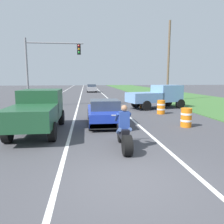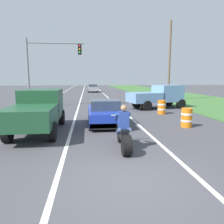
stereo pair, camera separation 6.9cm
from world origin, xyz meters
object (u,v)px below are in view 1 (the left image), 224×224
Objects in this scene: pickup_truck_left_lane_dark_green at (38,109)px; construction_barrel_nearest at (186,117)px; traffic_light_mast_near at (45,61)px; pickup_truck_right_shoulder_light_blue at (158,95)px; construction_barrel_far at (143,102)px; construction_barrel_mid at (161,107)px; sports_car_blue at (104,113)px; motorcycle_with_rider at (124,134)px; distant_car_far_ahead at (92,88)px.

pickup_truck_left_lane_dark_green reaches higher than construction_barrel_nearest.
traffic_light_mast_near is (-1.24, 9.54, 2.92)m from pickup_truck_left_lane_dark_green.
construction_barrel_far is at bearing 163.40° from pickup_truck_right_shoulder_light_blue.
construction_barrel_mid is at bearing -29.66° from traffic_light_mast_near.
sports_car_blue is 0.84× the size of pickup_truck_right_shoulder_light_blue.
pickup_truck_right_shoulder_light_blue is 1.36m from construction_barrel_far.
motorcycle_with_rider is 0.55× the size of distant_car_far_ahead.
motorcycle_with_rider reaches higher than construction_barrel_nearest.
traffic_light_mast_near is at bearing 168.53° from construction_barrel_far.
pickup_truck_right_shoulder_light_blue reaches higher than construction_barrel_far.
traffic_light_mast_near is 22.12m from distant_car_far_ahead.
sports_car_blue is 9.76m from traffic_light_mast_near.
sports_car_blue is at bearing -60.42° from traffic_light_mast_near.
pickup_truck_left_lane_dark_green is at bearing -132.63° from construction_barrel_far.
construction_barrel_nearest is 30.96m from distant_car_far_ahead.
distant_car_far_ahead is (-4.98, 23.44, -0.33)m from pickup_truck_right_shoulder_light_blue.
traffic_light_mast_near is at bearing -102.24° from distant_car_far_ahead.
pickup_truck_left_lane_dark_green reaches higher than construction_barrel_far.
distant_car_far_ahead reaches higher than construction_barrel_mid.
pickup_truck_right_shoulder_light_blue is (5.10, 5.89, 0.48)m from sports_car_blue.
construction_barrel_mid is at bearing -80.89° from distant_car_far_ahead.
construction_barrel_nearest is (8.73, -9.31, -3.52)m from traffic_light_mast_near.
construction_barrel_mid is (-0.74, -2.99, -0.60)m from pickup_truck_right_shoulder_light_blue.
construction_barrel_far is at bearing 97.32° from construction_barrel_mid.
sports_car_blue is 1.08× the size of distant_car_far_ahead.
construction_barrel_nearest is 1.00× the size of construction_barrel_far.
traffic_light_mast_near is 6.00× the size of construction_barrel_far.
construction_barrel_nearest is 0.25× the size of distant_car_far_ahead.
construction_barrel_mid is (0.15, 4.25, 0.00)m from construction_barrel_nearest.
traffic_light_mast_near is at bearing 110.97° from motorcycle_with_rider.
construction_barrel_mid is 3.37m from construction_barrel_far.
pickup_truck_left_lane_dark_green is 0.93× the size of pickup_truck_right_shoulder_light_blue.
construction_barrel_nearest is at bearing -96.98° from pickup_truck_right_shoulder_light_blue.
pickup_truck_left_lane_dark_green reaches higher than construction_barrel_mid.
traffic_light_mast_near is 9.31m from construction_barrel_far.
pickup_truck_right_shoulder_light_blue is 5.14× the size of construction_barrel_mid.
pickup_truck_right_shoulder_light_blue is at bearing 83.02° from construction_barrel_nearest.
traffic_light_mast_near is at bearing 119.58° from sports_car_blue.
pickup_truck_left_lane_dark_green is 10.06m from traffic_light_mast_near.
motorcycle_with_rider is at bearing -118.38° from construction_barrel_mid.
pickup_truck_right_shoulder_light_blue is 5.14× the size of construction_barrel_nearest.
construction_barrel_mid is at bearing -82.68° from construction_barrel_far.
construction_barrel_far is at bearing 47.37° from pickup_truck_left_lane_dark_green.
motorcycle_with_rider reaches higher than construction_barrel_far.
sports_car_blue is 5.24m from construction_barrel_mid.
pickup_truck_right_shoulder_light_blue is at bearing 49.13° from sports_car_blue.
pickup_truck_right_shoulder_light_blue reaches higher than construction_barrel_nearest.
pickup_truck_left_lane_dark_green reaches higher than sports_car_blue.
motorcycle_with_rider is 13.89m from traffic_light_mast_near.
motorcycle_with_rider is 0.46× the size of pickup_truck_left_lane_dark_green.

